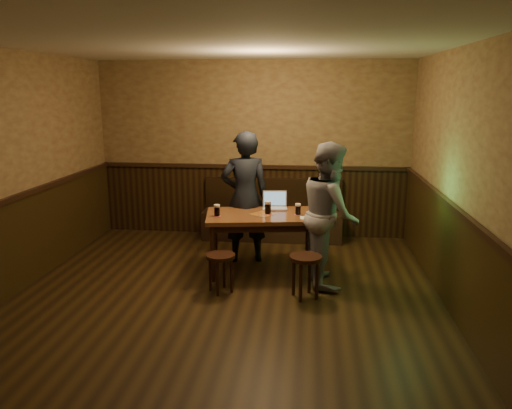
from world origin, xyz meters
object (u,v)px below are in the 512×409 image
object	(u,v)px
stool_right	(305,264)
pint_mid	(268,208)
pint_left	(217,210)
stool_left	(221,262)
bench	(272,219)
pub_table	(263,222)
person_grey	(330,214)
person_suit	(245,197)
laptop	(275,204)
pint_right	(298,209)

from	to	relation	value
stool_right	pint_mid	xyz separation A→B (m)	(-0.50, 0.80, 0.46)
pint_mid	pint_left	bearing A→B (deg)	-163.64
stool_left	pint_left	bearing A→B (deg)	104.14
bench	pint_left	bearing A→B (deg)	-108.68
stool_left	pint_mid	size ratio (longest dim) A/B	2.75
bench	pub_table	world-z (taller)	bench
pub_table	person_grey	xyz separation A→B (m)	(0.84, -0.28, 0.20)
person_grey	pint_mid	bearing A→B (deg)	61.98
stool_left	pint_left	distance (m)	0.75
stool_right	person_suit	xyz separation A→B (m)	(-0.85, 1.20, 0.50)
pub_table	stool_right	world-z (taller)	pub_table
bench	pub_table	distance (m)	1.55
pub_table	bench	bearing A→B (deg)	81.00
person_suit	stool_right	bearing A→B (deg)	112.27
bench	laptop	distance (m)	1.30
pint_mid	laptop	world-z (taller)	laptop
stool_left	laptop	distance (m)	1.29
stool_right	person_grey	size ratio (longest dim) A/B	0.29
pint_left	stool_right	bearing A→B (deg)	-28.48
stool_left	pub_table	bearing A→B (deg)	59.86
stool_right	pub_table	bearing A→B (deg)	125.19
laptop	pint_mid	bearing A→B (deg)	-107.13
stool_left	person_grey	xyz separation A→B (m)	(1.27, 0.46, 0.50)
stool_left	stool_right	size ratio (longest dim) A/B	0.92
pub_table	pint_mid	size ratio (longest dim) A/B	9.28
pint_left	person_grey	world-z (taller)	person_grey
bench	stool_left	world-z (taller)	bench
pint_right	person_suit	world-z (taller)	person_suit
pint_right	stool_right	bearing A→B (deg)	-81.71
pint_left	pint_right	distance (m)	1.03
pub_table	stool_right	size ratio (longest dim) A/B	3.11
bench	stool_left	xyz separation A→B (m)	(-0.43, -2.25, 0.06)
pint_mid	pint_right	size ratio (longest dim) A/B	1.14
pub_table	laptop	world-z (taller)	laptop
stool_right	person_grey	bearing A→B (deg)	61.75
bench	pint_left	size ratio (longest dim) A/B	14.41
laptop	person_grey	world-z (taller)	person_grey
pint_mid	pub_table	bearing A→B (deg)	-177.96
stool_left	pint_left	world-z (taller)	pint_left
pint_mid	person_grey	world-z (taller)	person_grey
pub_table	stool_right	distance (m)	1.01
pub_table	pint_right	distance (m)	0.48
bench	person_suit	size ratio (longest dim) A/B	1.21
person_grey	person_suit	bearing A→B (deg)	50.74
stool_left	laptop	world-z (taller)	laptop
pub_table	pint_left	world-z (taller)	pint_left
bench	laptop	world-z (taller)	laptop
pub_table	pint_mid	distance (m)	0.20
pint_left	pint_right	xyz separation A→B (m)	(1.02, 0.19, -0.00)
laptop	person_suit	bearing A→B (deg)	163.51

